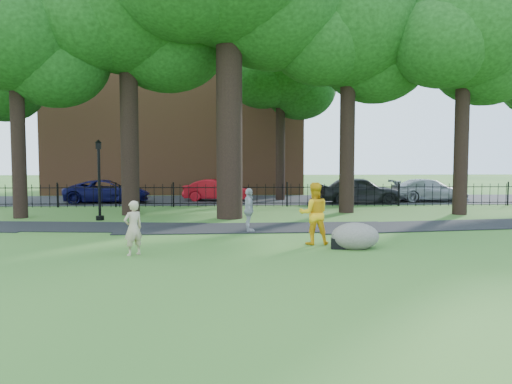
{
  "coord_description": "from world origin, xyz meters",
  "views": [
    {
      "loc": [
        0.21,
        -14.26,
        2.61
      ],
      "look_at": [
        0.92,
        2.0,
        1.47
      ],
      "focal_mm": 35.0,
      "sensor_mm": 36.0,
      "label": 1
    }
  ],
  "objects_px": {
    "man": "(314,214)",
    "lamppost": "(99,181)",
    "woman": "(133,228)",
    "boulder": "(355,234)",
    "red_sedan": "(217,190)"
  },
  "relations": [
    {
      "from": "boulder",
      "to": "lamppost",
      "type": "distance_m",
      "value": 11.39
    },
    {
      "from": "man",
      "to": "lamppost",
      "type": "bearing_deg",
      "value": -38.34
    },
    {
      "from": "man",
      "to": "lamppost",
      "type": "relative_size",
      "value": 0.56
    },
    {
      "from": "woman",
      "to": "lamppost",
      "type": "xyz_separation_m",
      "value": [
        -2.9,
        7.57,
        0.91
      ]
    },
    {
      "from": "boulder",
      "to": "red_sedan",
      "type": "bearing_deg",
      "value": 106.08
    },
    {
      "from": "man",
      "to": "woman",
      "type": "bearing_deg",
      "value": 15.16
    },
    {
      "from": "man",
      "to": "lamppost",
      "type": "distance_m",
      "value": 10.07
    },
    {
      "from": "woman",
      "to": "boulder",
      "type": "distance_m",
      "value": 6.21
    },
    {
      "from": "lamppost",
      "to": "red_sedan",
      "type": "distance_m",
      "value": 10.03
    },
    {
      "from": "woman",
      "to": "red_sedan",
      "type": "relative_size",
      "value": 0.37
    },
    {
      "from": "man",
      "to": "lamppost",
      "type": "xyz_separation_m",
      "value": [
        -7.97,
        6.11,
        0.71
      ]
    },
    {
      "from": "woman",
      "to": "boulder",
      "type": "bearing_deg",
      "value": 147.63
    },
    {
      "from": "boulder",
      "to": "lamppost",
      "type": "height_order",
      "value": "lamppost"
    },
    {
      "from": "lamppost",
      "to": "woman",
      "type": "bearing_deg",
      "value": -78.68
    },
    {
      "from": "woman",
      "to": "man",
      "type": "xyz_separation_m",
      "value": [
        5.07,
        1.45,
        0.2
      ]
    }
  ]
}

